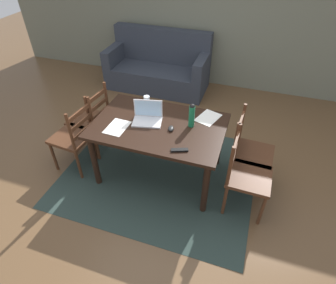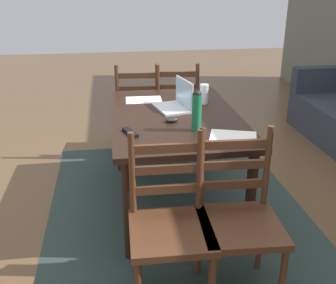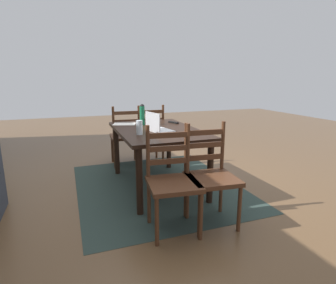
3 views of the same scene
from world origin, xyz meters
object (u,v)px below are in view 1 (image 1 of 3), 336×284
Objects in this scene: dining_table at (159,131)px; computer_mouse at (171,128)px; chair_left_near at (75,137)px; chair_right_near at (246,175)px; laptop at (148,116)px; drinking_glass at (147,102)px; tv_remote at (180,150)px; chair_left_far at (91,120)px; water_bottle at (192,115)px; couch at (159,68)px; chair_right_far at (249,152)px.

dining_table is 14.61× the size of computer_mouse.
chair_left_near is 1.00× the size of chair_right_near.
drinking_glass is (-0.10, 0.24, 0.02)m from laptop.
computer_mouse is 0.36m from tv_remote.
dining_table is 1.54× the size of chair_left_far.
water_bottle is (0.49, 0.05, 0.09)m from laptop.
drinking_glass is at bearing 162.18° from water_bottle.
couch is at bearing 127.50° from chair_right_near.
water_bottle reaches higher than chair_left_near.
dining_table is 2.35m from couch.
laptop is (0.87, 0.24, 0.34)m from chair_left_near.
water_bottle is (1.15, -2.10, 0.53)m from couch.
chair_right_near is 0.38m from chair_right_far.
water_bottle is at bearing -61.21° from couch.
chair_left_near is (-1.02, -0.19, -0.19)m from dining_table.
dining_table is at bearing -165.35° from water_bottle.
chair_right_far is at bearing -4.06° from drinking_glass.
drinking_glass is (-0.25, 0.28, 0.17)m from dining_table.
chair_right_near and chair_right_far have the same top height.
chair_left_near is 2.04m from chair_right_near.
chair_right_far is at bearing 10.71° from dining_table.
couch is (0.22, 2.38, -0.11)m from chair_left_near.
chair_left_far is 1.50m from tv_remote.
chair_right_far is 9.50× the size of computer_mouse.
chair_left_near is at bearing -164.68° from laptop.
laptop is at bearing 29.70° from tv_remote.
drinking_glass is at bearing -73.77° from couch.
drinking_glass is at bearing 175.94° from chair_right_far.
dining_table is 0.43m from water_bottle.
chair_right_near is 2.63× the size of laptop.
dining_table is at bearing 149.61° from computer_mouse.
couch reaches higher than laptop.
drinking_glass reaches higher than tv_remote.
chair_left_far is at bearing 47.01° from tv_remote.
chair_right_far reaches higher than computer_mouse.
drinking_glass is at bearing 159.58° from chair_right_near.
chair_right_far is (0.00, 0.38, 0.00)m from chair_right_near.
laptop reaches higher than chair_right_far.
tv_remote is (1.37, -0.16, 0.29)m from chair_left_near.
chair_right_near is 3.00m from couch.
couch reaches higher than dining_table.
couch is at bearing 99.36° from computer_mouse.
computer_mouse is at bearing -38.90° from drinking_glass.
dining_table is 8.59× the size of tv_remote.
water_bottle is 1.77× the size of drinking_glass.
dining_table is 9.29× the size of drinking_glass.
chair_left_near is 2.39m from couch.
couch is at bearing 83.85° from chair_left_far.
tv_remote is (0.60, -0.63, -0.07)m from drinking_glass.
chair_right_near reaches higher than tv_remote.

